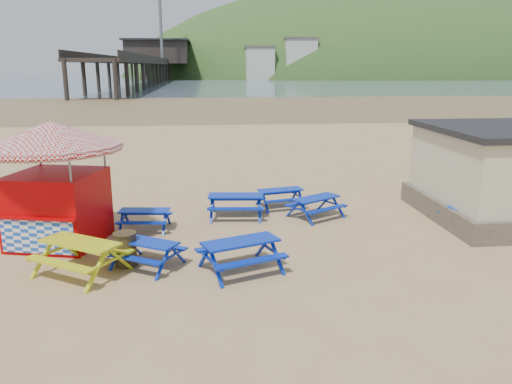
{
  "coord_description": "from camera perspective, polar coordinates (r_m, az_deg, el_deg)",
  "views": [
    {
      "loc": [
        -0.77,
        -14.58,
        5.09
      ],
      "look_at": [
        0.85,
        1.5,
        1.0
      ],
      "focal_mm": 35.0,
      "sensor_mm": 36.0,
      "label": 1
    }
  ],
  "objects": [
    {
      "name": "litter_bin",
      "position": [
        13.53,
        -14.68,
        -6.3
      ],
      "size": [
        0.61,
        0.61,
        0.9
      ],
      "color": "#392F19",
      "rests_on": "ground"
    },
    {
      "name": "picnic_table_blue_d",
      "position": [
        13.36,
        -12.32,
        -6.92
      ],
      "size": [
        2.11,
        2.0,
        0.7
      ],
      "rotation": [
        0.0,
        0.0,
        -0.54
      ],
      "color": "#061DAB",
      "rests_on": "ground"
    },
    {
      "name": "picnic_table_blue_e",
      "position": [
        12.79,
        -1.75,
        -7.29
      ],
      "size": [
        2.37,
        2.15,
        0.81
      ],
      "rotation": [
        0.0,
        0.0,
        0.37
      ],
      "color": "#061DAB",
      "rests_on": "ground"
    },
    {
      "name": "ice_cream_kiosk",
      "position": [
        15.42,
        -22.08,
        2.58
      ],
      "size": [
        4.84,
        4.84,
        3.59
      ],
      "rotation": [
        0.0,
        0.0,
        -0.24
      ],
      "color": "#AD0003",
      "rests_on": "ground"
    },
    {
      "name": "wet_sand",
      "position": [
        69.77,
        -5.19,
        9.96
      ],
      "size": [
        400.0,
        400.0,
        0.0
      ],
      "primitive_type": "plane",
      "color": "brown",
      "rests_on": "ground"
    },
    {
      "name": "ground",
      "position": [
        15.46,
        -2.59,
        -5.03
      ],
      "size": [
        400.0,
        400.0,
        0.0
      ],
      "primitive_type": "plane",
      "color": "tan",
      "rests_on": "ground"
    },
    {
      "name": "picnic_table_blue_g",
      "position": [
        18.46,
        2.8,
        -0.72
      ],
      "size": [
        1.89,
        1.66,
        0.69
      ],
      "rotation": [
        0.0,
        0.0,
        0.23
      ],
      "color": "#061DAB",
      "rests_on": "ground"
    },
    {
      "name": "picnic_table_blue_a",
      "position": [
        16.32,
        -12.58,
        -3.11
      ],
      "size": [
        1.7,
        1.43,
        0.66
      ],
      "rotation": [
        0.0,
        0.0,
        -0.11
      ],
      "color": "#061DAB",
      "rests_on": "ground"
    },
    {
      "name": "sea",
      "position": [
        184.65,
        -5.65,
        12.55
      ],
      "size": [
        400.0,
        400.0,
        0.0
      ],
      "primitive_type": "plane",
      "color": "#475966",
      "rests_on": "ground"
    },
    {
      "name": "picnic_table_blue_b",
      "position": [
        17.25,
        -2.3,
        -1.6
      ],
      "size": [
        2.02,
        1.69,
        0.79
      ],
      "rotation": [
        0.0,
        0.0,
        -0.09
      ],
      "color": "#061DAB",
      "rests_on": "ground"
    },
    {
      "name": "picnic_table_yellow",
      "position": [
        13.33,
        -19.34,
        -7.08
      ],
      "size": [
        2.63,
        2.51,
        0.86
      ],
      "rotation": [
        0.0,
        0.0,
        -0.57
      ],
      "color": "#BFAF0C",
      "rests_on": "ground"
    },
    {
      "name": "pier",
      "position": [
        193.58,
        -11.2,
        14.05
      ],
      "size": [
        24.0,
        220.0,
        39.29
      ],
      "color": "black",
      "rests_on": "ground"
    },
    {
      "name": "picnic_table_blue_f",
      "position": [
        17.59,
        23.53,
        -2.63
      ],
      "size": [
        1.96,
        1.71,
        0.71
      ],
      "rotation": [
        0.0,
        0.0,
        0.23
      ],
      "color": "#061DAB",
      "rests_on": "ground"
    },
    {
      "name": "picnic_table_blue_c",
      "position": [
        17.35,
        6.85,
        -1.74
      ],
      "size": [
        2.17,
        2.05,
        0.71
      ],
      "rotation": [
        0.0,
        0.0,
        0.54
      ],
      "color": "#061DAB",
      "rests_on": "ground"
    },
    {
      "name": "headland_town",
      "position": [
        261.01,
        14.86,
        10.44
      ],
      "size": [
        264.0,
        144.0,
        108.0
      ],
      "color": "#2D4C1E",
      "rests_on": "ground"
    }
  ]
}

